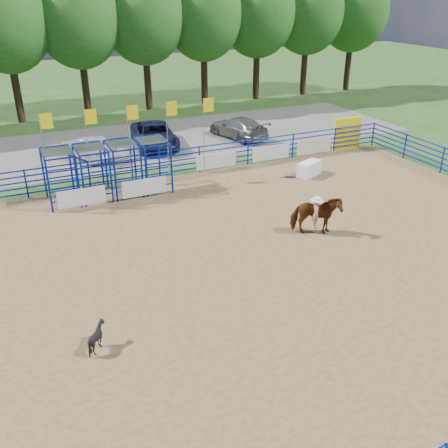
# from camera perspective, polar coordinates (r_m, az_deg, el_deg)

# --- Properties ---
(ground) EXTENTS (120.00, 120.00, 0.00)m
(ground) POSITION_cam_1_polar(r_m,az_deg,el_deg) (18.48, 0.30, -5.06)
(ground) COLOR #355622
(ground) RESTS_ON ground
(arena_dirt) EXTENTS (30.00, 20.00, 0.02)m
(arena_dirt) POSITION_cam_1_polar(r_m,az_deg,el_deg) (18.47, 0.30, -5.04)
(arena_dirt) COLOR olive
(arena_dirt) RESTS_ON ground
(gravel_strip) EXTENTS (40.00, 10.00, 0.01)m
(gravel_strip) POSITION_cam_1_polar(r_m,az_deg,el_deg) (33.45, -12.23, 8.79)
(gravel_strip) COLOR #66645B
(gravel_strip) RESTS_ON ground
(announcer_table) EXTENTS (1.61, 1.22, 0.78)m
(announcer_table) POSITION_cam_1_polar(r_m,az_deg,el_deg) (27.60, 9.72, 6.25)
(announcer_table) COLOR silver
(announcer_table) RESTS_ON arena_dirt
(horse_and_rider) EXTENTS (2.22, 1.69, 2.27)m
(horse_and_rider) POSITION_cam_1_polar(r_m,az_deg,el_deg) (20.84, 10.46, 1.11)
(horse_and_rider) COLOR #5E3012
(horse_and_rider) RESTS_ON arena_dirt
(calf) EXTENTS (0.83, 0.76, 0.81)m
(calf) POSITION_cam_1_polar(r_m,az_deg,el_deg) (14.97, -14.32, -12.39)
(calf) COLOR black
(calf) RESTS_ON arena_dirt
(car_b) EXTENTS (2.79, 4.28, 1.33)m
(car_b) POSITION_cam_1_polar(r_m,az_deg,el_deg) (31.05, -15.27, 8.44)
(car_b) COLOR gray
(car_b) RESTS_ON gravel_strip
(car_c) EXTENTS (3.11, 5.61, 1.49)m
(car_c) POSITION_cam_1_polar(r_m,az_deg,el_deg) (32.55, -7.96, 10.03)
(car_c) COLOR #141832
(car_c) RESTS_ON gravel_strip
(car_d) EXTENTS (3.00, 5.08, 1.38)m
(car_d) POSITION_cam_1_polar(r_m,az_deg,el_deg) (34.25, 1.61, 10.96)
(car_d) COLOR #4F4F51
(car_d) RESTS_ON gravel_strip
(perimeter_fence) EXTENTS (30.10, 20.10, 1.50)m
(perimeter_fence) POSITION_cam_1_polar(r_m,az_deg,el_deg) (18.11, 0.30, -3.03)
(perimeter_fence) COLOR #071CA1
(perimeter_fence) RESTS_ON ground
(chute_assembly) EXTENTS (19.32, 2.41, 4.20)m
(chute_assembly) POSITION_cam_1_polar(r_m,az_deg,el_deg) (25.09, -12.32, 6.08)
(chute_assembly) COLOR #071CA1
(chute_assembly) RESTS_ON ground
(treeline) EXTENTS (56.40, 6.40, 11.24)m
(treeline) POSITION_cam_1_polar(r_m,az_deg,el_deg) (40.97, -16.48, 22.16)
(treeline) COLOR #3F2B19
(treeline) RESTS_ON ground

